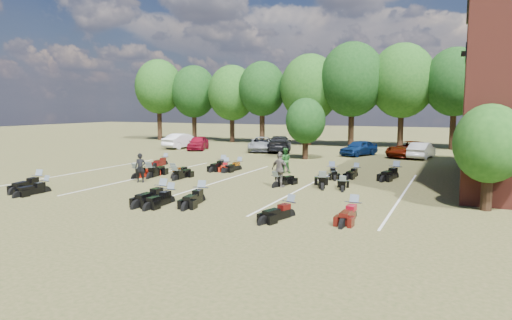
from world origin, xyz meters
The scene contains 36 objects.
ground centered at (0.00, 0.00, 0.00)m, with size 160.00×160.00×0.00m, color brown.
car_0 centered at (-14.14, 18.88, 0.69)m, with size 1.62×4.04×1.38m, color maroon.
car_1 centered at (-16.45, 19.64, 0.75)m, with size 1.59×4.57×1.51m, color silver.
car_2 centered at (-7.79, 19.95, 0.68)m, with size 2.27×4.93×1.37m, color gray.
car_3 centered at (-6.09, 20.28, 0.76)m, with size 2.12×5.22×1.52m, color black.
car_4 centered at (1.43, 19.93, 0.68)m, with size 1.61×3.99×1.36m, color navy.
car_5 centered at (6.57, 19.79, 0.67)m, with size 1.41×4.04×1.33m, color beige.
car_6 centered at (5.58, 20.33, 0.68)m, with size 2.25×4.88×1.36m, color #571204.
person_black centered at (-6.91, 0.84, 0.82)m, with size 0.60×0.39×1.65m, color black.
person_green centered at (-0.76, 7.51, 0.81)m, with size 0.79×0.62×1.62m, color #246024.
person_grey centered at (0.82, 2.58, 0.94)m, with size 1.10×0.46×1.87m, color #5A534D.
motorcycle_0 centered at (-9.33, -3.52, 0.00)m, with size 0.66×2.08×1.16m, color black, non-canonical shape.
motorcycle_1 centered at (-10.61, -2.86, 0.00)m, with size 0.77×2.40×1.34m, color black, non-canonical shape.
motorcycle_2 centered at (-2.22, -3.07, 0.00)m, with size 0.70×2.21×1.23m, color black, non-canonical shape.
motorcycle_3 centered at (-1.08, -2.31, 0.00)m, with size 0.75×2.36×1.32m, color black, non-canonical shape.
motorcycle_4 centered at (-2.84, -2.80, 0.00)m, with size 0.79×2.47×1.38m, color black, non-canonical shape.
motorcycle_5 centered at (3.50, -3.33, 0.00)m, with size 0.68×2.14×1.19m, color black, non-canonical shape.
motorcycle_6 centered at (5.80, -2.49, 0.00)m, with size 0.70×2.20×1.22m, color #440D09, non-canonical shape.
motorcycle_7 centered at (-8.01, 1.79, 0.00)m, with size 0.73×2.30×1.28m, color maroon, non-canonical shape.
motorcycle_8 centered at (-6.10, 2.92, 0.00)m, with size 0.71×2.24×1.25m, color black, non-canonical shape.
motorcycle_9 centered at (-7.36, 2.26, 0.00)m, with size 0.78×2.44×1.36m, color black, non-canonical shape.
motorcycle_10 centered at (-5.50, 2.21, 0.00)m, with size 0.70×2.18×1.22m, color black, non-canonical shape.
motorcycle_11 centered at (0.64, 2.49, 0.00)m, with size 0.68×2.14×1.19m, color black, non-canonical shape.
motorcycle_12 centered at (4.12, 2.76, 0.00)m, with size 0.65×2.03×1.13m, color black, non-canonical shape.
motorcycle_13 centered at (3.05, 2.82, 0.00)m, with size 0.78×2.45×1.37m, color black, non-canonical shape.
motorcycle_14 centered at (-10.27, 7.90, 0.00)m, with size 0.67×2.11×1.18m, color #490B0A, non-canonical shape.
motorcycle_15 centered at (-4.95, 7.43, 0.00)m, with size 0.64×2.01×1.12m, color maroon, non-canonical shape.
motorcycle_16 centered at (-5.33, 7.64, 0.00)m, with size 0.75×2.36×1.32m, color black, non-canonical shape.
motorcycle_17 centered at (-4.11, 7.65, 0.00)m, with size 0.69×2.16×1.21m, color black, non-canonical shape.
motorcycle_18 centered at (2.34, 7.46, 0.00)m, with size 0.71×2.23×1.25m, color black, non-canonical shape.
motorcycle_19 centered at (3.68, 8.01, 0.00)m, with size 0.65×2.04×1.14m, color black, non-canonical shape.
motorcycle_20 centered at (5.98, 8.35, 0.00)m, with size 0.80×2.52×1.41m, color black, non-canonical shape.
tree_line centered at (-1.00, 29.00, 6.31)m, with size 56.00×6.00×9.79m.
young_tree_near_building centered at (10.50, 1.00, 2.75)m, with size 2.80×2.80×4.16m.
young_tree_midfield centered at (-2.00, 15.50, 3.09)m, with size 3.20×3.20×4.70m.
parking_lines centered at (-3.00, 3.00, 0.01)m, with size 20.10×14.00×0.01m.
Camera 1 is at (9.40, -19.63, 4.25)m, focal length 32.00 mm.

